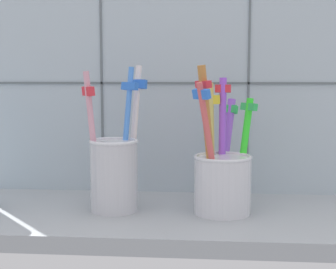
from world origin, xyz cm
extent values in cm
cube|color=#9EA3A8|center=(0.00, 0.00, 1.00)|extent=(64.00, 22.00, 2.00)
cube|color=#B2C1CC|center=(0.00, 12.00, 22.50)|extent=(64.00, 2.00, 45.00)
cube|color=slate|center=(-10.67, 10.90, 22.50)|extent=(0.30, 0.20, 45.00)
cube|color=slate|center=(10.67, 10.90, 22.50)|extent=(0.30, 0.20, 45.00)
cube|color=slate|center=(0.00, 10.90, 18.12)|extent=(64.00, 0.20, 0.30)
cylinder|color=silver|center=(-6.88, 0.23, 6.47)|extent=(6.04, 6.04, 8.95)
torus|color=silver|center=(-6.88, 0.23, 10.95)|extent=(6.24, 6.24, 0.50)
cylinder|color=white|center=(-4.80, 3.33, 11.46)|extent=(2.04, 4.24, 18.26)
cube|color=blue|center=(-4.44, 4.45, 18.08)|extent=(2.71, 1.66, 1.27)
cylinder|color=#4D8FF3|center=(-5.60, 1.65, 11.35)|extent=(2.28, 3.06, 18.00)
cube|color=blue|center=(-5.15, 2.38, 17.87)|extent=(2.42, 1.97, 1.07)
cylinder|color=#DF9CB0|center=(-9.33, -0.70, 11.08)|extent=(2.34, 2.00, 17.43)
cube|color=#E5333F|center=(-9.77, -1.02, 17.32)|extent=(2.06, 2.39, 1.18)
cylinder|color=silver|center=(6.88, 0.23, 5.56)|extent=(7.13, 7.13, 7.12)
torus|color=silver|center=(6.88, 0.23, 9.12)|extent=(7.28, 7.28, 0.50)
cylinder|color=#DF5959|center=(5.31, -2.32, 10.41)|extent=(3.73, 4.15, 16.21)
cube|color=blue|center=(4.23, -3.57, 17.10)|extent=(2.32, 2.18, 1.25)
cylinder|color=#33F72F|center=(9.54, 2.53, 9.36)|extent=(2.89, 2.52, 14.05)
cube|color=green|center=(10.21, 3.04, 15.23)|extent=(2.19, 2.49, 1.02)
cylinder|color=#C17A38|center=(5.09, -1.15, 11.42)|extent=(3.26, 2.65, 18.17)
cube|color=#E5333F|center=(4.41, -1.61, 18.18)|extent=(2.12, 2.52, 0.96)
cylinder|color=#9D4FEA|center=(6.84, 2.77, 10.67)|extent=(1.03, 2.51, 16.62)
cube|color=#E5333F|center=(6.86, 3.39, 17.55)|extent=(2.09, 0.88, 1.05)
cylinder|color=#D2C05E|center=(5.31, 2.21, 10.35)|extent=(1.77, 2.58, 15.99)
cube|color=yellow|center=(5.17, 2.64, 16.14)|extent=(2.66, 1.61, 1.22)
cylinder|color=#A35EE8|center=(7.32, 4.01, 9.20)|extent=(3.00, 5.75, 13.96)
cube|color=green|center=(7.95, 5.70, 14.71)|extent=(2.12, 1.67, 1.24)
camera|label=1|loc=(5.34, -62.68, 19.34)|focal=54.28mm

